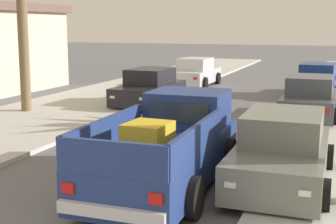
{
  "coord_description": "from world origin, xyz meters",
  "views": [
    {
      "loc": [
        4.43,
        -3.44,
        3.29
      ],
      "look_at": [
        0.45,
        7.35,
        1.2
      ],
      "focal_mm": 50.98,
      "sensor_mm": 36.0,
      "label": 1
    }
  ],
  "objects_px": {
    "car_left_near": "(196,73)",
    "car_right_mid": "(150,88)",
    "car_left_mid": "(310,99)",
    "car_right_near": "(318,81)",
    "car_left_far": "(282,152)",
    "pickup_truck": "(169,148)"
  },
  "relations": [
    {
      "from": "car_left_near",
      "to": "car_right_mid",
      "type": "height_order",
      "value": "same"
    },
    {
      "from": "car_left_near",
      "to": "car_right_mid",
      "type": "xyz_separation_m",
      "value": [
        0.13,
        -6.96,
        0.0
      ]
    },
    {
      "from": "car_left_mid",
      "to": "car_left_near",
      "type": "bearing_deg",
      "value": 130.79
    },
    {
      "from": "car_right_near",
      "to": "car_right_mid",
      "type": "height_order",
      "value": "same"
    },
    {
      "from": "car_right_near",
      "to": "car_left_mid",
      "type": "relative_size",
      "value": 1.01
    },
    {
      "from": "car_right_near",
      "to": "car_left_far",
      "type": "relative_size",
      "value": 1.01
    },
    {
      "from": "car_right_near",
      "to": "car_right_mid",
      "type": "bearing_deg",
      "value": -139.98
    },
    {
      "from": "car_left_near",
      "to": "car_right_near",
      "type": "xyz_separation_m",
      "value": [
        6.53,
        -1.58,
        0.0
      ]
    },
    {
      "from": "car_left_far",
      "to": "car_left_mid",
      "type": "bearing_deg",
      "value": 89.89
    },
    {
      "from": "pickup_truck",
      "to": "car_left_far",
      "type": "relative_size",
      "value": 1.23
    },
    {
      "from": "car_left_far",
      "to": "car_left_near",
      "type": "bearing_deg",
      "value": 113.15
    },
    {
      "from": "car_left_near",
      "to": "car_left_mid",
      "type": "bearing_deg",
      "value": -49.21
    },
    {
      "from": "pickup_truck",
      "to": "car_right_mid",
      "type": "xyz_separation_m",
      "value": [
        -4.22,
        9.17,
        -0.07
      ]
    },
    {
      "from": "pickup_truck",
      "to": "car_left_mid",
      "type": "xyz_separation_m",
      "value": [
        2.23,
        8.5,
        -0.07
      ]
    },
    {
      "from": "car_left_mid",
      "to": "car_right_mid",
      "type": "bearing_deg",
      "value": 174.08
    },
    {
      "from": "pickup_truck",
      "to": "car_right_near",
      "type": "height_order",
      "value": "pickup_truck"
    },
    {
      "from": "car_left_near",
      "to": "car_right_near",
      "type": "height_order",
      "value": "same"
    },
    {
      "from": "car_left_mid",
      "to": "car_left_far",
      "type": "relative_size",
      "value": 1.0
    },
    {
      "from": "pickup_truck",
      "to": "car_left_near",
      "type": "height_order",
      "value": "pickup_truck"
    },
    {
      "from": "pickup_truck",
      "to": "car_left_mid",
      "type": "distance_m",
      "value": 8.79
    },
    {
      "from": "car_right_mid",
      "to": "car_left_far",
      "type": "bearing_deg",
      "value": -52.52
    },
    {
      "from": "car_right_mid",
      "to": "pickup_truck",
      "type": "bearing_deg",
      "value": -65.27
    }
  ]
}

